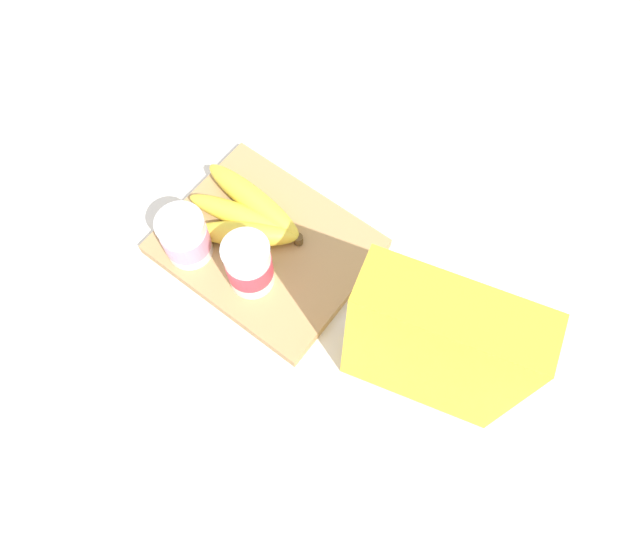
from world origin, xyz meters
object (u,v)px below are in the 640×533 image
cutting_board (266,246)px  banana_bunch (248,215)px  yogurt_cup_front (249,265)px  yogurt_cup_back (185,237)px  cereal_box (435,348)px

cutting_board → banana_bunch: banana_bunch is taller
yogurt_cup_front → yogurt_cup_back: yogurt_cup_front is taller
cutting_board → banana_bunch: bearing=-18.1°
yogurt_cup_back → banana_bunch: 0.10m
cereal_box → cutting_board: bearing=160.2°
yogurt_cup_front → yogurt_cup_back: size_ratio=1.14×
cutting_board → banana_bunch: size_ratio=1.50×
cutting_board → cereal_box: cereal_box is taller
cutting_board → yogurt_cup_back: size_ratio=3.44×
cutting_board → yogurt_cup_front: yogurt_cup_front is taller
banana_bunch → yogurt_cup_front: bearing=132.9°
yogurt_cup_front → cutting_board: bearing=-68.5°
yogurt_cup_back → yogurt_cup_front: bearing=-169.4°
yogurt_cup_front → yogurt_cup_back: bearing=10.6°
cutting_board → cereal_box: 0.32m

